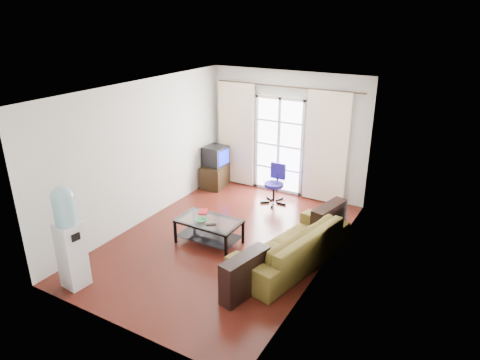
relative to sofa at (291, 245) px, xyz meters
name	(u,v)px	position (x,y,z in m)	size (l,w,h in m)	color
floor	(225,240)	(-1.32, 0.09, -0.33)	(5.20, 5.20, 0.00)	#521C13
ceiling	(223,89)	(-1.32, 0.09, 2.37)	(5.20, 5.20, 0.00)	white
wall_back	(287,134)	(-1.32, 2.69, 1.02)	(3.60, 0.02, 2.70)	silver
wall_front	(110,236)	(-1.32, -2.51, 1.02)	(3.60, 0.02, 2.70)	silver
wall_left	(142,153)	(-3.12, 0.09, 1.02)	(0.02, 5.20, 2.70)	silver
wall_right	(327,191)	(0.48, 0.09, 1.02)	(0.02, 5.20, 2.70)	silver
french_door	(279,146)	(-1.47, 2.63, 0.75)	(1.16, 0.06, 2.15)	white
curtain_rod	(287,87)	(-1.32, 2.59, 2.05)	(0.04, 0.04, 3.30)	#4C3F2D
curtain_left	(236,134)	(-2.52, 2.57, 0.87)	(0.90, 0.07, 2.35)	#FFEECD
curtain_right	(326,148)	(-0.37, 2.57, 0.87)	(0.90, 0.07, 2.35)	#FFEECD
radiator	(317,186)	(-0.52, 2.59, 0.00)	(0.64, 0.12, 0.64)	gray
sofa	(291,245)	(0.00, 0.00, 0.00)	(1.34, 2.38, 0.65)	brown
coffee_table	(209,228)	(-1.51, -0.13, -0.04)	(1.11, 0.64, 0.45)	silver
bowl	(201,220)	(-1.59, -0.24, 0.15)	(0.24, 0.24, 0.05)	#328C54
book	(199,211)	(-1.85, 0.05, 0.13)	(0.25, 0.27, 0.02)	#AF2A15
remote	(211,225)	(-1.37, -0.26, 0.13)	(0.17, 0.05, 0.02)	black
tv_stand	(215,176)	(-2.85, 2.15, -0.07)	(0.47, 0.71, 0.52)	black
crt_tv	(215,156)	(-2.85, 2.16, 0.42)	(0.52, 0.51, 0.45)	black
task_chair	(274,192)	(-1.25, 2.00, -0.08)	(0.58, 0.58, 0.84)	black
water_cooler	(69,236)	(-2.57, -2.16, 0.51)	(0.37, 0.36, 1.60)	silver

